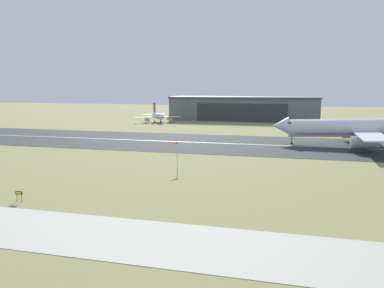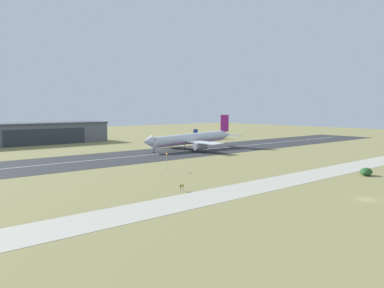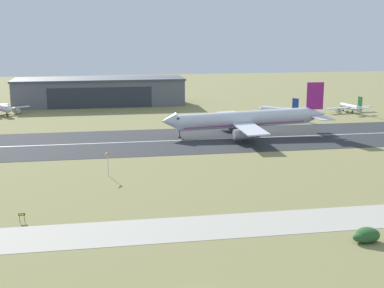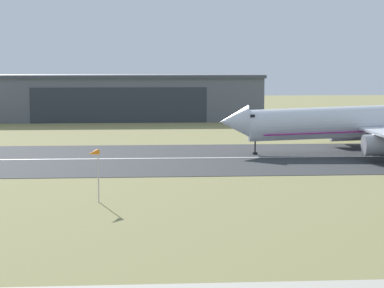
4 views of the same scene
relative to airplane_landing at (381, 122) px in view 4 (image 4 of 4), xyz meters
The scene contains 6 objects.
ground_plane 66.94m from the airplane_landing, 122.71° to the right, with size 622.88×622.88×0.00m, color olive.
runway_strip 36.67m from the airplane_landing, behind, with size 382.88×41.96×0.06m, color #2B2D30.
runway_centreline 36.66m from the airplane_landing, behind, with size 344.59×0.70×0.01m, color silver.
hangar_building 98.33m from the airplane_landing, 118.99° to the left, with size 80.29×23.23×12.87m.
airplane_landing is the anchor object (origin of this frame).
windsock_pole 64.90m from the airplane_landing, 136.99° to the right, with size 1.46×2.30×6.09m.
Camera 4 is at (-6.39, -19.25, 15.51)m, focal length 70.00 mm.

